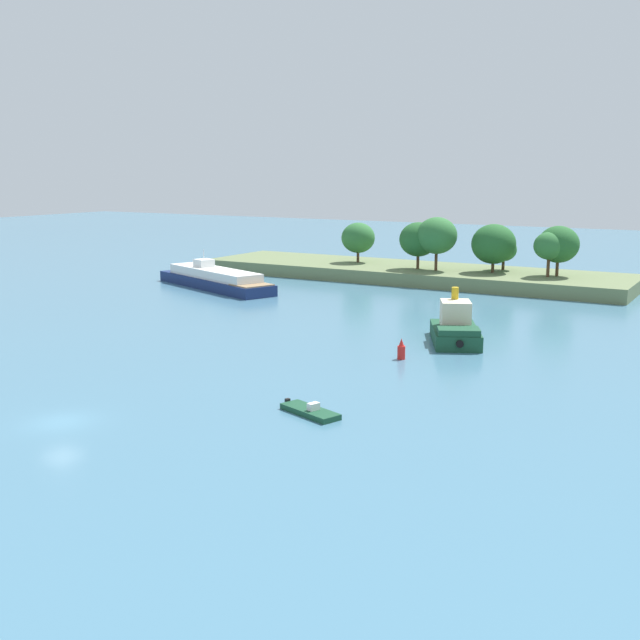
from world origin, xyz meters
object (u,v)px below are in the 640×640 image
Objects in this scene: tugboat at (455,329)px; white_riverboat at (215,279)px; fishing_skiff at (310,411)px; channel_buoy_red at (401,350)px.

white_riverboat reaches higher than tugboat.
fishing_skiff is 60.60m from white_riverboat.
tugboat is at bearing 89.03° from fishing_skiff.
channel_buoy_red is at bearing -100.88° from tugboat.
fishing_skiff is at bearing -90.97° from tugboat.
tugboat is at bearing -21.52° from white_riverboat.
tugboat reaches higher than fishing_skiff.
tugboat is 1.98× the size of fishing_skiff.
tugboat is 0.42× the size of white_riverboat.
fishing_skiff is 2.67× the size of channel_buoy_red.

